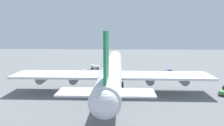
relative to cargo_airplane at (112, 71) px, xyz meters
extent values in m
plane|color=slate|center=(0.39, 0.00, -6.56)|extent=(294.80, 294.80, 0.00)
cylinder|color=silver|center=(0.39, 0.00, 0.11)|extent=(67.71, 6.55, 6.55)
sphere|color=silver|center=(34.24, 0.00, 0.11)|extent=(6.42, 6.42, 6.42)
sphere|color=silver|center=(-33.47, 0.00, 0.11)|extent=(5.57, 5.57, 5.57)
cube|color=#1E7F47|center=(-28.05, 0.00, 8.63)|extent=(9.48, 0.50, 10.48)
cube|color=silver|center=(-29.40, -5.21, 1.10)|extent=(6.09, 9.83, 0.36)
cube|color=silver|center=(-29.40, 5.21, 1.10)|extent=(6.09, 9.83, 0.36)
cube|color=silver|center=(-3.00, -17.06, -0.87)|extent=(11.51, 30.19, 0.70)
cube|color=silver|center=(-3.00, 17.06, -0.87)|extent=(11.51, 30.19, 0.70)
cylinder|color=gray|center=(-2.00, -12.53, -2.59)|extent=(5.24, 2.75, 2.75)
cylinder|color=gray|center=(-2.00, -23.70, -2.59)|extent=(5.24, 2.75, 2.75)
cylinder|color=gray|center=(-2.00, 12.53, -2.59)|extent=(5.24, 2.75, 2.75)
cylinder|color=gray|center=(-2.00, 23.70, -2.59)|extent=(5.24, 2.75, 2.75)
cylinder|color=black|center=(22.05, 0.00, -4.86)|extent=(0.70, 0.70, 3.39)
cylinder|color=black|center=(-3.00, -3.60, -4.86)|extent=(0.70, 0.70, 3.39)
cylinder|color=black|center=(-3.00, 3.60, -4.86)|extent=(0.70, 0.70, 3.39)
cube|color=silver|center=(38.70, 11.95, -5.25)|extent=(2.12, 1.33, 1.76)
cube|color=white|center=(38.69, 9.78, -5.48)|extent=(2.13, 3.03, 1.28)
cylinder|color=black|center=(39.85, 11.78, -6.12)|extent=(0.28, 0.87, 0.86)
cylinder|color=black|center=(37.55, 11.79, -6.12)|extent=(0.28, 0.87, 0.86)
cylinder|color=black|center=(39.83, 9.09, -6.12)|extent=(0.28, 0.87, 0.86)
cylinder|color=black|center=(37.54, 9.10, -6.12)|extent=(0.28, 0.87, 0.86)
cube|color=silver|center=(24.03, 13.54, -5.18)|extent=(1.55, 2.01, 1.86)
cube|color=#B21E19|center=(26.02, 13.25, -5.54)|extent=(2.99, 2.22, 1.13)
cylinder|color=black|center=(24.30, 14.52, -6.11)|extent=(0.93, 0.41, 0.90)
cylinder|color=black|center=(24.00, 12.53, -6.11)|extent=(0.93, 0.41, 0.90)
cylinder|color=black|center=(26.77, 14.15, -6.11)|extent=(0.93, 0.41, 0.90)
cylinder|color=black|center=(26.47, 12.16, -6.11)|extent=(0.93, 0.41, 0.90)
cube|color=#4C8C4C|center=(-5.59, -35.39, -5.55)|extent=(3.68, 3.63, 1.01)
cylinder|color=black|center=(-2.94, -36.30, -6.06)|extent=(0.92, 0.89, 1.00)
cylinder|color=black|center=(-5.23, -34.16, -6.06)|extent=(0.92, 0.89, 1.00)
cube|color=#2D5193|center=(26.27, -25.48, -5.24)|extent=(2.12, 1.87, 1.81)
cube|color=#2D5193|center=(25.51, -23.52, -5.45)|extent=(2.69, 3.32, 1.40)
cylinder|color=black|center=(25.32, -25.70, -6.15)|extent=(0.56, 0.86, 0.82)
cylinder|color=black|center=(27.13, -25.00, -6.15)|extent=(0.56, 0.86, 0.82)
cylinder|color=black|center=(24.37, -23.28, -6.15)|extent=(0.56, 0.86, 0.82)
cylinder|color=black|center=(26.18, -22.57, -6.15)|extent=(0.56, 0.86, 0.82)
cone|color=orange|center=(33.55, 1.33, -6.17)|extent=(0.54, 0.54, 0.77)
camera|label=1|loc=(-73.58, -3.13, 14.30)|focal=35.18mm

